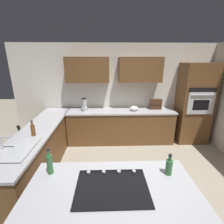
{
  "coord_description": "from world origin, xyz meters",
  "views": [
    {
      "loc": [
        0.47,
        2.43,
        2.19
      ],
      "look_at": [
        0.35,
        -1.06,
        1.07
      ],
      "focal_mm": 26.3,
      "sensor_mm": 36.0,
      "label": 1
    }
  ],
  "objects_px": {
    "blender": "(84,106)",
    "second_bottle": "(169,166)",
    "wall_oven": "(194,104)",
    "mixing_bowl": "(134,108)",
    "cooktop": "(112,187)",
    "oil_bottle": "(50,164)",
    "dish_soap_bottle": "(33,130)",
    "sink_unit": "(16,149)",
    "spice_rack": "(156,104)"
  },
  "relations": [
    {
      "from": "wall_oven",
      "to": "dish_soap_bottle",
      "type": "height_order",
      "value": "wall_oven"
    },
    {
      "from": "dish_soap_bottle",
      "to": "oil_bottle",
      "type": "bearing_deg",
      "value": 121.41
    },
    {
      "from": "sink_unit",
      "to": "second_bottle",
      "type": "xyz_separation_m",
      "value": [
        -2.08,
        0.61,
        0.09
      ]
    },
    {
      "from": "wall_oven",
      "to": "spice_rack",
      "type": "distance_m",
      "value": 1.0
    },
    {
      "from": "sink_unit",
      "to": "dish_soap_bottle",
      "type": "bearing_deg",
      "value": -96.95
    },
    {
      "from": "wall_oven",
      "to": "oil_bottle",
      "type": "xyz_separation_m",
      "value": [
        2.99,
        2.49,
        -0.03
      ]
    },
    {
      "from": "sink_unit",
      "to": "spice_rack",
      "type": "height_order",
      "value": "spice_rack"
    },
    {
      "from": "blender",
      "to": "spice_rack",
      "type": "xyz_separation_m",
      "value": [
        -1.9,
        -0.11,
        -0.01
      ]
    },
    {
      "from": "wall_oven",
      "to": "cooktop",
      "type": "relative_size",
      "value": 2.78
    },
    {
      "from": "mixing_bowl",
      "to": "cooktop",
      "type": "bearing_deg",
      "value": 76.12
    },
    {
      "from": "mixing_bowl",
      "to": "spice_rack",
      "type": "height_order",
      "value": "spice_rack"
    },
    {
      "from": "wall_oven",
      "to": "second_bottle",
      "type": "distance_m",
      "value": 3.01
    },
    {
      "from": "blender",
      "to": "oil_bottle",
      "type": "bearing_deg",
      "value": 87.87
    },
    {
      "from": "spice_rack",
      "to": "oil_bottle",
      "type": "distance_m",
      "value": 3.25
    },
    {
      "from": "wall_oven",
      "to": "sink_unit",
      "type": "xyz_separation_m",
      "value": [
        3.68,
        1.94,
        -0.14
      ]
    },
    {
      "from": "mixing_bowl",
      "to": "oil_bottle",
      "type": "xyz_separation_m",
      "value": [
        1.39,
        2.46,
        0.07
      ]
    },
    {
      "from": "dish_soap_bottle",
      "to": "wall_oven",
      "type": "bearing_deg",
      "value": -158.04
    },
    {
      "from": "wall_oven",
      "to": "cooktop",
      "type": "distance_m",
      "value": 3.56
    },
    {
      "from": "blender",
      "to": "dish_soap_bottle",
      "type": "bearing_deg",
      "value": 63.35
    },
    {
      "from": "wall_oven",
      "to": "second_bottle",
      "type": "xyz_separation_m",
      "value": [
        1.6,
        2.55,
        -0.06
      ]
    },
    {
      "from": "wall_oven",
      "to": "oil_bottle",
      "type": "relative_size",
      "value": 6.54
    },
    {
      "from": "wall_oven",
      "to": "cooktop",
      "type": "height_order",
      "value": "wall_oven"
    },
    {
      "from": "blender",
      "to": "dish_soap_bottle",
      "type": "height_order",
      "value": "blender"
    },
    {
      "from": "blender",
      "to": "cooktop",
      "type": "bearing_deg",
      "value": 103.03
    },
    {
      "from": "oil_bottle",
      "to": "wall_oven",
      "type": "bearing_deg",
      "value": -140.25
    },
    {
      "from": "second_bottle",
      "to": "dish_soap_bottle",
      "type": "bearing_deg",
      "value": -28.31
    },
    {
      "from": "blender",
      "to": "dish_soap_bottle",
      "type": "distance_m",
      "value": 1.61
    },
    {
      "from": "mixing_bowl",
      "to": "second_bottle",
      "type": "relative_size",
      "value": 0.85
    },
    {
      "from": "mixing_bowl",
      "to": "wall_oven",
      "type": "bearing_deg",
      "value": -179.11
    },
    {
      "from": "wall_oven",
      "to": "spice_rack",
      "type": "xyz_separation_m",
      "value": [
        1.0,
        -0.08,
        -0.02
      ]
    },
    {
      "from": "wall_oven",
      "to": "blender",
      "type": "xyz_separation_m",
      "value": [
        2.9,
        0.02,
        -0.01
      ]
    },
    {
      "from": "wall_oven",
      "to": "mixing_bowl",
      "type": "bearing_deg",
      "value": 0.89
    },
    {
      "from": "cooktop",
      "to": "dish_soap_bottle",
      "type": "height_order",
      "value": "dish_soap_bottle"
    },
    {
      "from": "blender",
      "to": "second_bottle",
      "type": "bearing_deg",
      "value": 117.25
    },
    {
      "from": "cooktop",
      "to": "spice_rack",
      "type": "height_order",
      "value": "spice_rack"
    },
    {
      "from": "second_bottle",
      "to": "blender",
      "type": "bearing_deg",
      "value": -62.75
    },
    {
      "from": "oil_bottle",
      "to": "cooktop",
      "type": "bearing_deg",
      "value": 160.66
    },
    {
      "from": "dish_soap_bottle",
      "to": "second_bottle",
      "type": "height_order",
      "value": "dish_soap_bottle"
    },
    {
      "from": "sink_unit",
      "to": "cooktop",
      "type": "xyz_separation_m",
      "value": [
        -1.41,
        0.8,
        -0.01
      ]
    },
    {
      "from": "blender",
      "to": "dish_soap_bottle",
      "type": "xyz_separation_m",
      "value": [
        0.72,
        1.43,
        -0.04
      ]
    },
    {
      "from": "second_bottle",
      "to": "wall_oven",
      "type": "bearing_deg",
      "value": -122.15
    },
    {
      "from": "cooktop",
      "to": "second_bottle",
      "type": "xyz_separation_m",
      "value": [
        -0.67,
        -0.19,
        0.1
      ]
    },
    {
      "from": "blender",
      "to": "second_bottle",
      "type": "xyz_separation_m",
      "value": [
        -1.3,
        2.52,
        -0.05
      ]
    },
    {
      "from": "cooktop",
      "to": "second_bottle",
      "type": "height_order",
      "value": "second_bottle"
    },
    {
      "from": "blender",
      "to": "wall_oven",
      "type": "bearing_deg",
      "value": -179.51
    },
    {
      "from": "dish_soap_bottle",
      "to": "sink_unit",
      "type": "bearing_deg",
      "value": 83.05
    },
    {
      "from": "sink_unit",
      "to": "spice_rack",
      "type": "distance_m",
      "value": 3.36
    },
    {
      "from": "cooktop",
      "to": "oil_bottle",
      "type": "bearing_deg",
      "value": -19.34
    },
    {
      "from": "second_bottle",
      "to": "mixing_bowl",
      "type": "bearing_deg",
      "value": -90.02
    },
    {
      "from": "sink_unit",
      "to": "dish_soap_bottle",
      "type": "height_order",
      "value": "dish_soap_bottle"
    }
  ]
}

